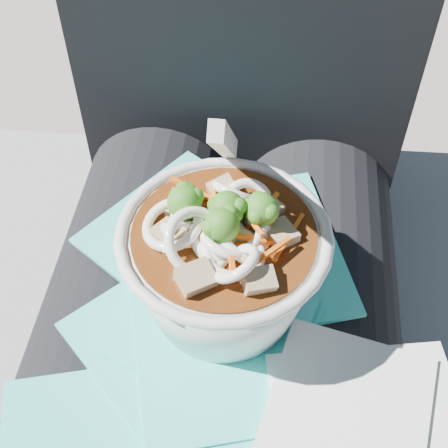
# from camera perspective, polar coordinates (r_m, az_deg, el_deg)

# --- Properties ---
(stone_ledge) EXTENTS (1.02, 0.53, 0.44)m
(stone_ledge) POSITION_cam_1_polar(r_m,az_deg,el_deg) (0.92, 0.49, -13.48)
(stone_ledge) COLOR gray
(stone_ledge) RESTS_ON ground
(lap) EXTENTS (0.34, 0.48, 0.16)m
(lap) POSITION_cam_1_polar(r_m,az_deg,el_deg) (0.59, -0.89, -12.93)
(lap) COLOR black
(lap) RESTS_ON stone_ledge
(person_body) EXTENTS (0.34, 0.94, 0.99)m
(person_body) POSITION_cam_1_polar(r_m,az_deg,el_deg) (0.61, 0.12, -4.18)
(person_body) COLOR black
(person_body) RESTS_ON ground
(plastic_bag) EXTENTS (0.27, 0.44, 0.01)m
(plastic_bag) POSITION_cam_1_polar(r_m,az_deg,el_deg) (0.50, -1.91, -10.25)
(plastic_bag) COLOR #32D0C4
(plastic_bag) RESTS_ON lap
(napkins) EXTENTS (0.16, 0.16, 0.01)m
(napkins) POSITION_cam_1_polar(r_m,az_deg,el_deg) (0.47, 12.82, -17.46)
(napkins) COLOR white
(napkins) RESTS_ON plastic_bag
(udon_bowl) EXTENTS (0.19, 0.19, 0.19)m
(udon_bowl) POSITION_cam_1_polar(r_m,az_deg,el_deg) (0.46, 0.01, -3.21)
(udon_bowl) COLOR silver
(udon_bowl) RESTS_ON plastic_bag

